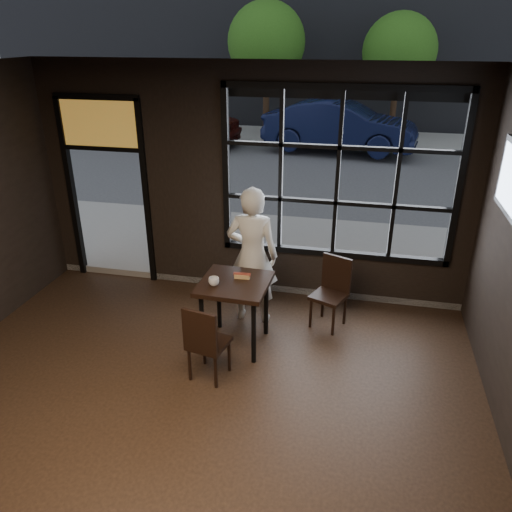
% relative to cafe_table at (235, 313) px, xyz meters
% --- Properties ---
extents(floor, '(6.00, 7.00, 0.02)m').
position_rel_cafe_table_xyz_m(floor, '(-0.17, -2.08, -0.44)').
color(floor, black).
rests_on(floor, ground).
extents(ceiling, '(6.00, 7.00, 0.02)m').
position_rel_cafe_table_xyz_m(ceiling, '(-0.17, -2.08, 2.78)').
color(ceiling, black).
rests_on(ceiling, ground).
extents(window_frame, '(3.06, 0.12, 2.28)m').
position_rel_cafe_table_xyz_m(window_frame, '(1.03, 1.42, 1.37)').
color(window_frame, black).
rests_on(window_frame, ground).
extents(stained_transom, '(1.20, 0.06, 0.70)m').
position_rel_cafe_table_xyz_m(stained_transom, '(-2.27, 1.42, 1.92)').
color(stained_transom, orange).
rests_on(stained_transom, ground).
extents(street_asphalt, '(60.00, 41.00, 0.04)m').
position_rel_cafe_table_xyz_m(street_asphalt, '(-0.17, 21.92, -0.45)').
color(street_asphalt, '#545456').
rests_on(street_asphalt, ground).
extents(cafe_table, '(0.82, 0.82, 0.86)m').
position_rel_cafe_table_xyz_m(cafe_table, '(0.00, 0.00, 0.00)').
color(cafe_table, black).
rests_on(cafe_table, floor).
extents(chair_near, '(0.47, 0.47, 0.91)m').
position_rel_cafe_table_xyz_m(chair_near, '(-0.12, -0.66, 0.03)').
color(chair_near, black).
rests_on(chair_near, floor).
extents(chair_window, '(0.52, 0.52, 0.92)m').
position_rel_cafe_table_xyz_m(chair_window, '(1.06, 0.65, 0.03)').
color(chair_window, black).
rests_on(chair_window, floor).
extents(man, '(0.67, 0.45, 1.81)m').
position_rel_cafe_table_xyz_m(man, '(0.06, 0.64, 0.48)').
color(man, silver).
rests_on(man, floor).
extents(hotdog, '(0.20, 0.09, 0.06)m').
position_rel_cafe_table_xyz_m(hotdog, '(0.06, 0.11, 0.45)').
color(hotdog, tan).
rests_on(hotdog, cafe_table).
extents(cup, '(0.14, 0.14, 0.10)m').
position_rel_cafe_table_xyz_m(cup, '(-0.21, -0.14, 0.47)').
color(cup, silver).
rests_on(cup, cafe_table).
extents(navy_car, '(4.78, 2.25, 1.52)m').
position_rel_cafe_table_xyz_m(navy_car, '(0.52, 10.70, 0.43)').
color(navy_car, black).
rests_on(navy_car, street_asphalt).
extents(maroon_car, '(4.69, 2.44, 1.52)m').
position_rel_cafe_table_xyz_m(maroon_car, '(-4.89, 10.79, 0.43)').
color(maroon_car, '#41120E').
rests_on(maroon_car, street_asphalt).
extents(tree_left, '(2.61, 2.61, 4.46)m').
position_rel_cafe_table_xyz_m(tree_left, '(-2.21, 12.84, 2.71)').
color(tree_left, '#332114').
rests_on(tree_left, street_asphalt).
extents(tree_right, '(2.40, 2.40, 4.10)m').
position_rel_cafe_table_xyz_m(tree_right, '(2.15, 13.18, 2.46)').
color(tree_right, '#332114').
rests_on(tree_right, street_asphalt).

